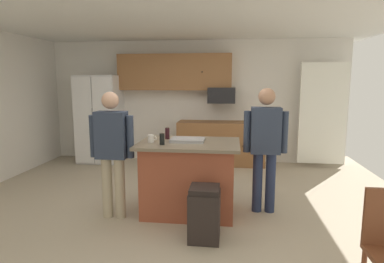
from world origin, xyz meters
TOP-DOWN VIEW (x-y plane):
  - floor at (0.00, 0.00)m, footprint 7.04×7.04m
  - ceiling at (0.00, 0.00)m, footprint 7.04×7.04m
  - back_wall at (0.00, 2.80)m, footprint 6.40×0.10m
  - french_door_window_panel at (2.60, 2.40)m, footprint 0.90×0.06m
  - cabinet_run_upper at (-0.40, 2.60)m, footprint 2.40×0.38m
  - cabinet_run_lower at (0.60, 2.48)m, footprint 1.80×0.63m
  - refrigerator at (-2.00, 2.38)m, footprint 0.86×0.76m
  - microwave_over_range at (0.60, 2.50)m, footprint 0.56×0.40m
  - kitchen_island at (0.28, -0.15)m, footprint 1.31×0.93m
  - person_elder_center at (1.27, -0.00)m, footprint 0.57×0.22m
  - person_guest_right at (-0.67, -0.43)m, footprint 0.57×0.22m
  - glass_dark_ale at (-0.05, 0.05)m, footprint 0.06×0.06m
  - glass_stout_tall at (-0.04, -0.35)m, footprint 0.06×0.06m
  - mug_ceramic_white at (-0.21, -0.22)m, footprint 0.12×0.08m
  - serving_tray at (0.25, -0.10)m, footprint 0.44×0.30m
  - trash_bin at (0.55, -0.89)m, footprint 0.34×0.34m

SIDE VIEW (x-z plane):
  - floor at x=0.00m, z-range 0.00..0.00m
  - trash_bin at x=0.55m, z-range 0.00..0.61m
  - cabinet_run_lower at x=0.60m, z-range 0.00..0.90m
  - kitchen_island at x=0.28m, z-range 0.01..0.96m
  - person_guest_right at x=-0.67m, z-range 0.12..1.73m
  - refrigerator at x=-2.00m, z-range 0.00..1.86m
  - person_elder_center at x=1.27m, z-range 0.13..1.78m
  - serving_tray at x=0.25m, z-range 0.96..1.00m
  - mug_ceramic_white at x=-0.21m, z-range 0.96..1.06m
  - glass_stout_tall at x=-0.04m, z-range 0.96..1.10m
  - glass_dark_ale at x=-0.05m, z-range 0.96..1.11m
  - french_door_window_panel at x=2.60m, z-range 0.10..2.10m
  - back_wall at x=0.00m, z-range 0.00..2.60m
  - microwave_over_range at x=0.60m, z-range 1.29..1.61m
  - cabinet_run_upper at x=-0.40m, z-range 1.55..2.30m
  - ceiling at x=0.00m, z-range 2.60..2.60m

